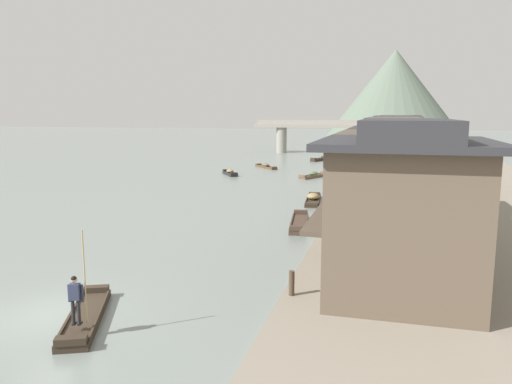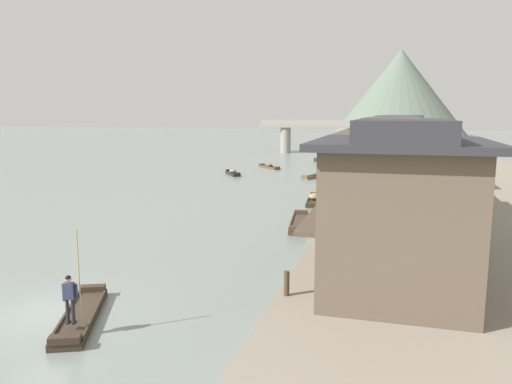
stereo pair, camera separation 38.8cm
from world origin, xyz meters
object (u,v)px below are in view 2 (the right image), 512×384
(boat_midriver_drifting, at_px, (233,173))
(house_waterfront_far, at_px, (400,152))
(house_waterfront_narrow, at_px, (392,158))
(boat_moored_second, at_px, (322,160))
(mooring_post_dock_near, at_px, (287,283))
(boat_moored_third, at_px, (347,171))
(mooring_post_dock_mid, at_px, (324,226))
(boat_moored_nearest, at_px, (299,223))
(house_waterfront_second, at_px, (390,183))
(boat_upstream_distant, at_px, (314,199))
(boatman_person, at_px, (70,293))
(boat_crossing_west, at_px, (269,167))
(boat_midriver_upstream, at_px, (316,176))
(mooring_post_dock_far, at_px, (344,195))
(boat_foreground_poled, at_px, (81,316))
(boat_moored_far, at_px, (346,166))
(house_waterfront_tall, at_px, (395,167))
(house_waterfront_nearest, at_px, (398,210))
(stone_bridge, at_px, (326,132))

(boat_midriver_drifting, bearing_deg, house_waterfront_far, -24.84)
(house_waterfront_narrow, relative_size, house_waterfront_far, 0.85)
(boat_moored_second, bearing_deg, mooring_post_dock_near, -83.16)
(boat_moored_third, height_order, mooring_post_dock_mid, mooring_post_dock_mid)
(boat_moored_nearest, bearing_deg, house_waterfront_second, -43.92)
(house_waterfront_far, bearing_deg, boat_moored_third, 111.45)
(boat_upstream_distant, bearing_deg, boatman_person, -97.97)
(boat_upstream_distant, distance_m, boat_crossing_west, 24.54)
(boat_midriver_upstream, distance_m, boat_upstream_distant, 15.05)
(boat_upstream_distant, xyz_separation_m, mooring_post_dock_far, (2.52, -2.38, 0.84))
(boat_foreground_poled, height_order, boat_moored_far, boat_moored_far)
(boat_moored_third, height_order, house_waterfront_tall, house_waterfront_tall)
(boatman_person, bearing_deg, house_waterfront_nearest, 27.36)
(boat_foreground_poled, xyz_separation_m, boat_upstream_distant, (4.17, 24.66, 0.09))
(house_waterfront_far, relative_size, mooring_post_dock_far, 9.92)
(boat_moored_second, height_order, house_waterfront_narrow, house_waterfront_narrow)
(boat_moored_second, bearing_deg, mooring_post_dock_far, -79.49)
(boat_midriver_drifting, distance_m, house_waterfront_far, 20.29)
(boatman_person, bearing_deg, mooring_post_dock_near, 30.67)
(mooring_post_dock_near, bearing_deg, boat_midriver_upstream, 97.17)
(mooring_post_dock_far, relative_size, stone_bridge, 0.03)
(boatman_person, xyz_separation_m, boat_crossing_west, (-5.82, 48.51, -1.26))
(boat_upstream_distant, height_order, house_waterfront_second, house_waterfront_second)
(house_waterfront_far, distance_m, mooring_post_dock_mid, 19.75)
(house_waterfront_nearest, height_order, house_waterfront_second, same)
(boat_moored_nearest, height_order, boat_moored_far, boat_moored_far)
(boatman_person, height_order, house_waterfront_far, house_waterfront_far)
(boat_foreground_poled, height_order, house_waterfront_tall, house_waterfront_tall)
(boat_moored_third, distance_m, boat_moored_far, 4.39)
(boat_moored_nearest, relative_size, house_waterfront_tall, 0.84)
(boat_moored_far, xyz_separation_m, house_waterfront_narrow, (5.81, -26.04, 3.42))
(boat_moored_nearest, distance_m, stone_bridge, 56.34)
(house_waterfront_narrow, bearing_deg, house_waterfront_far, 85.08)
(boat_foreground_poled, height_order, stone_bridge, stone_bridge)
(boat_moored_third, bearing_deg, stone_bridge, 103.30)
(mooring_post_dock_mid, bearing_deg, house_waterfront_tall, 59.72)
(house_waterfront_nearest, bearing_deg, boatman_person, -152.64)
(boat_midriver_upstream, bearing_deg, boat_moored_second, 96.19)
(stone_bridge, bearing_deg, boat_moored_third, -76.70)
(house_waterfront_narrow, bearing_deg, house_waterfront_nearest, -88.96)
(boat_moored_nearest, height_order, house_waterfront_second, house_waterfront_second)
(mooring_post_dock_near, height_order, mooring_post_dock_mid, mooring_post_dock_near)
(boat_moored_second, bearing_deg, house_waterfront_tall, -75.90)
(boatman_person, bearing_deg, mooring_post_dock_far, 75.34)
(boat_moored_nearest, relative_size, boat_moored_far, 1.18)
(mooring_post_dock_near, bearing_deg, house_waterfront_far, 82.20)
(house_waterfront_tall, bearing_deg, house_waterfront_narrow, 91.94)
(boat_moored_second, height_order, stone_bridge, stone_bridge)
(boat_moored_second, relative_size, boat_midriver_drifting, 1.04)
(mooring_post_dock_near, bearing_deg, mooring_post_dock_far, 90.00)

